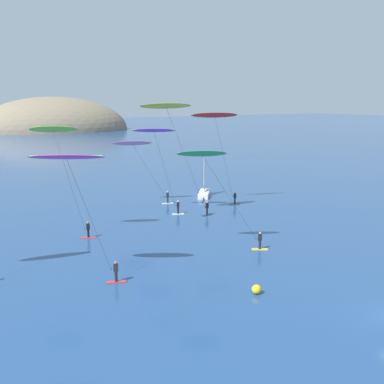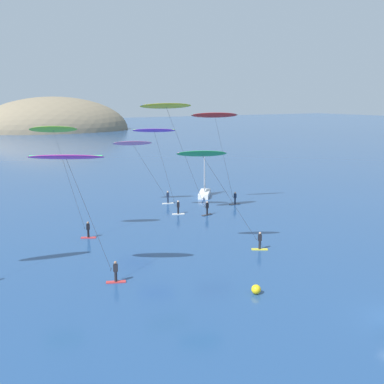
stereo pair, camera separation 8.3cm
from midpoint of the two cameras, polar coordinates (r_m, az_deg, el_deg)
sailboat_near at (r=68.81m, az=1.40°, el=-0.04°), size 4.43×5.27×5.70m
kitesurfer_purple at (r=57.14m, az=-4.34°, el=6.52°), size 5.79×3.70×10.50m
kitesurfer_pink at (r=62.82m, az=-6.80°, el=5.24°), size 7.69×3.45×8.61m
kitesurfer_yellow at (r=54.46m, az=-2.84°, el=9.37°), size 9.12×2.25×13.46m
kitesurfer_red at (r=61.93m, az=2.86°, el=8.21°), size 6.64×2.79×12.19m
kitesurfer_magenta at (r=36.33m, az=-14.35°, el=3.08°), size 6.50×4.23×10.04m
kitesurfer_green at (r=43.03m, az=1.77°, el=3.56°), size 7.97×4.64×9.48m
kitesurfer_lime at (r=48.43m, az=-15.85°, el=6.17°), size 5.81×3.25×11.41m
marker_buoy at (r=35.77m, az=7.58°, el=-11.36°), size 0.70×0.70×0.70m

